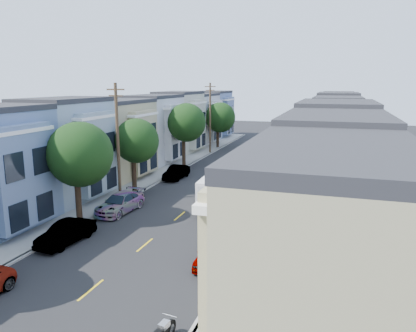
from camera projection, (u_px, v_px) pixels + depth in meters
ground at (180, 216)px, 31.38m from camera, size 160.00×160.00×0.00m
road_slab at (229, 175)px, 45.38m from camera, size 12.00×70.00×0.02m
curb_left at (179, 171)px, 47.16m from camera, size 0.30×70.00×0.15m
curb_right at (283, 178)px, 43.56m from camera, size 0.30×70.00×0.15m
sidewalk_left at (168, 170)px, 47.55m from camera, size 2.60×70.00×0.15m
sidewalk_right at (296, 179)px, 43.18m from camera, size 2.60×70.00×0.15m
centerline at (229, 175)px, 45.38m from camera, size 0.12×70.00×0.01m
townhouse_row_left at (139, 169)px, 48.69m from camera, size 5.00×70.00×8.50m
townhouse_row_right at (333, 182)px, 42.06m from camera, size 5.00×70.00×8.50m
tree_b at (79, 155)px, 28.99m from camera, size 4.70×4.70×7.47m
tree_c at (136, 141)px, 37.10m from camera, size 4.10×4.10×6.98m
tree_d at (186, 123)px, 49.07m from camera, size 4.70×4.70×7.77m
tree_e at (220, 118)px, 63.09m from camera, size 4.70×4.70×7.19m
tree_far_r at (304, 130)px, 55.38m from camera, size 3.10×3.10×5.42m
utility_pole_near at (118, 143)px, 34.08m from camera, size 1.60×0.26×10.00m
utility_pole_far at (210, 118)px, 58.34m from camera, size 1.60×0.26×10.00m
fedex_truck at (218, 191)px, 32.92m from camera, size 2.22×5.76×2.77m
lead_sedan at (242, 172)px, 43.70m from camera, size 1.76×4.12×1.34m
parked_left_b at (66, 233)px, 25.88m from camera, size 1.87×4.37×1.42m
parked_left_c at (120, 203)px, 32.25m from camera, size 2.47×5.09×1.48m
parked_left_d at (176, 172)px, 43.38m from camera, size 1.62×4.30×1.42m
parked_right_a at (212, 254)px, 22.94m from camera, size 1.64×4.02×1.29m
parked_right_b at (228, 232)px, 26.26m from camera, size 2.32×4.70×1.28m
parked_right_c at (278, 165)px, 47.27m from camera, size 2.54×5.09×1.38m
parked_right_d at (289, 151)px, 57.28m from camera, size 2.24×4.56×1.25m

